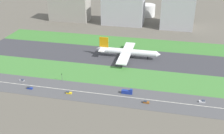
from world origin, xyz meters
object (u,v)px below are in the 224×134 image
terminal_building (70,8)px  fuel_tank_centre (147,10)px  truck_0 (127,92)px  car_0 (30,88)px  car_2 (202,101)px  fuel_tank_west (129,11)px  car_1 (146,102)px  office_tower (178,7)px  car_4 (69,93)px  car_3 (22,80)px  traffic_light (62,76)px  hangar_building (123,9)px  airliner (127,52)px

terminal_building → fuel_tank_centre: (105.32, 45.00, -8.22)m
truck_0 → car_0: size_ratio=1.91×
car_2 → fuel_tank_west: (-91.94, 227.00, 5.83)m
truck_0 → car_0: 78.47m
car_1 → car_0: 93.49m
car_2 → office_tower: 185.02m
car_4 → fuel_tank_west: 237.24m
car_3 → car_0: bearing=-39.0°
truck_0 → car_3: truck_0 is taller
traffic_light → fuel_tank_west: bearing=84.4°
truck_0 → car_3: 90.19m
car_3 → fuel_tank_west: fuel_tank_west is taller
office_tower → fuel_tank_centre: (-44.42, 45.00, -17.71)m
truck_0 → terminal_building: terminal_building is taller
traffic_light → hangar_building: size_ratio=0.13×
office_tower → car_4: bearing=-112.5°
car_0 → terminal_building: (-37.10, 192.00, 16.06)m
car_1 → fuel_tank_centre: fuel_tank_centre is taller
car_0 → terminal_building: 196.21m
car_1 → traffic_light: traffic_light is taller
car_4 → fuel_tank_west: fuel_tank_west is taller
car_2 → traffic_light: bearing=176.0°
airliner → terminal_building: 153.62m
airliner → car_3: size_ratio=14.77×
car_4 → office_tower: office_tower is taller
car_2 → hangar_building: size_ratio=0.08×
car_3 → traffic_light: bearing=13.6°
car_1 → fuel_tank_centre: bearing=-83.9°
hangar_building → office_tower: size_ratio=1.05×
car_4 → fuel_tank_centre: (35.01, 237.00, 7.84)m
car_0 → fuel_tank_centre: fuel_tank_centre is taller
car_3 → fuel_tank_west: 233.50m
fuel_tank_west → airliner: bearing=-81.7°
car_2 → truck_0: bearing=-180.0°
hangar_building → office_tower: bearing=0.0°
car_0 → fuel_tank_centre: 246.75m
airliner → hangar_building: bearing=102.2°
car_2 → traffic_light: (-113.37, 7.99, 3.37)m
car_1 → fuel_tank_centre: (-25.26, 237.00, 7.84)m
car_4 → car_3: bearing=-12.4°
car_0 → fuel_tank_centre: bearing=-106.1°
car_1 → car_2: bearing=-166.1°
truck_0 → car_1: size_ratio=1.91×
car_3 → fuel_tank_centre: fuel_tank_centre is taller
car_2 → car_4: 101.26m
traffic_light → airliner: bearing=53.3°
airliner → office_tower: size_ratio=1.23×
car_2 → fuel_tank_west: size_ratio=0.24×
truck_0 → hangar_building: size_ratio=0.15×
car_1 → terminal_building: terminal_building is taller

